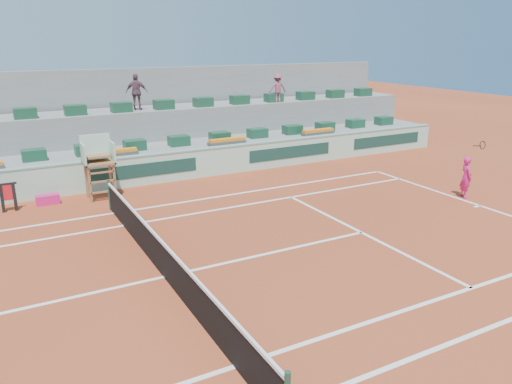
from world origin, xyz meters
The scene contains 16 objects.
ground centered at (0.00, 0.00, 0.00)m, with size 90.00×90.00×0.00m, color #93371C.
seating_tier_lower centered at (0.00, 10.70, 0.60)m, with size 36.00×4.00×1.20m, color gray.
seating_tier_upper centered at (0.00, 12.30, 1.30)m, with size 36.00×2.40×2.60m, color gray.
stadium_back_wall centered at (0.00, 13.90, 2.20)m, with size 36.00×0.40×4.40m, color gray.
player_bag centered at (-1.89, 7.60, 0.18)m, with size 0.81×0.36×0.36m, color #DD1C74.
spectator_mid centered at (2.82, 11.93, 3.43)m, with size 0.98×0.41×1.67m, color #684551.
spectator_right centered at (10.09, 11.46, 3.33)m, with size 0.95×0.55×1.47m, color #8C4657.
court_lines centered at (0.00, 0.00, 0.01)m, with size 23.89×11.09×0.01m.
tennis_net centered at (0.00, 0.00, 0.53)m, with size 0.10×11.97×1.10m.
advertising_hoarding centered at (0.02, 8.50, 0.63)m, with size 36.00×0.34×1.26m.
umpire_chair centered at (0.00, 7.50, 1.54)m, with size 1.10×0.90×2.40m.
seat_row_lower centered at (0.00, 9.80, 1.42)m, with size 32.90×0.60×0.44m.
seat_row_upper centered at (0.00, 11.70, 2.82)m, with size 32.90×0.60×0.44m.
flower_planters centered at (-1.50, 9.00, 1.33)m, with size 26.80×0.36×0.28m.
towel_rack centered at (-3.15, 7.40, 0.60)m, with size 0.65×0.11×1.03m.
tennis_player centered at (12.22, 1.01, 0.80)m, with size 0.57×0.90×2.28m.
Camera 1 is at (-3.37, -11.21, 5.81)m, focal length 35.00 mm.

